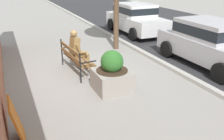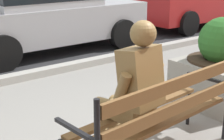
% 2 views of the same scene
% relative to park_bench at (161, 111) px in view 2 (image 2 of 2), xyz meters
% --- Properties ---
extents(curb_stone, '(60.00, 0.20, 0.12)m').
position_rel_park_bench_xyz_m(curb_stone, '(0.09, 3.05, -0.48)').
color(curb_stone, '#B2AFA8').
rests_on(curb_stone, ground).
extents(park_bench, '(1.83, 0.67, 0.95)m').
position_rel_park_bench_xyz_m(park_bench, '(0.00, 0.00, 0.00)').
color(park_bench, brown).
rests_on(park_bench, ground).
extents(bronze_statue_seated, '(0.60, 0.83, 1.37)m').
position_rel_park_bench_xyz_m(bronze_statue_seated, '(-0.20, 0.21, 0.12)').
color(bronze_statue_seated, olive).
rests_on(bronze_statue_seated, ground).
extents(concrete_planter, '(0.97, 0.97, 1.16)m').
position_rel_park_bench_xyz_m(concrete_planter, '(1.69, 0.57, -0.08)').
color(concrete_planter, gray).
rests_on(concrete_planter, ground).
extents(parked_car_silver, '(4.10, 1.93, 1.56)m').
position_rel_park_bench_xyz_m(parked_car_silver, '(1.21, 4.55, 0.30)').
color(parked_car_silver, '#B7B7BC').
rests_on(parked_car_silver, ground).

